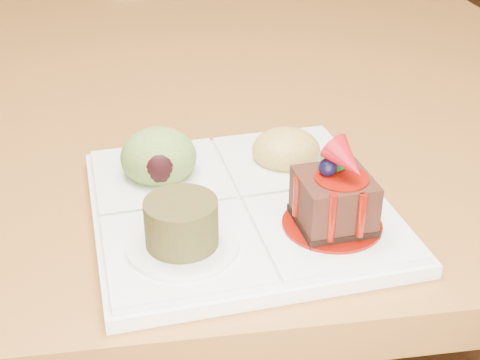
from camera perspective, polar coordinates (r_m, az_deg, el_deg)
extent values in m
plane|color=brown|center=(1.64, -3.35, -11.04)|extent=(6.00, 6.00, 0.00)
cube|color=#995E27|center=(1.29, -4.32, 14.40)|extent=(1.00, 1.80, 0.04)
cylinder|color=#995E27|center=(2.23, -17.33, 9.65)|extent=(0.06, 0.06, 0.71)
cylinder|color=#995E27|center=(2.26, 5.60, 11.16)|extent=(0.06, 0.06, 0.71)
cylinder|color=#321A10|center=(1.47, -17.54, -6.36)|extent=(0.04, 0.04, 0.47)
cylinder|color=#321A10|center=(1.62, 19.58, -4.24)|extent=(0.04, 0.04, 0.42)
cylinder|color=#321A10|center=(2.05, 18.81, 3.29)|extent=(0.04, 0.04, 0.42)
cylinder|color=#321A10|center=(1.82, 11.45, 0.90)|extent=(0.04, 0.04, 0.42)
cube|color=white|center=(0.59, 0.00, -2.47)|extent=(0.28, 0.28, 0.01)
cube|color=white|center=(0.55, 7.81, -4.10)|extent=(0.13, 0.13, 0.01)
cube|color=white|center=(0.52, -4.90, -5.97)|extent=(0.13, 0.13, 0.01)
cube|color=white|center=(0.62, -6.85, 0.41)|extent=(0.13, 0.13, 0.01)
cube|color=white|center=(0.65, 3.92, 1.72)|extent=(0.13, 0.13, 0.01)
cylinder|color=#700B04|center=(0.55, 7.84, -3.73)|extent=(0.08, 0.08, 0.00)
cube|color=black|center=(0.54, 7.86, -3.50)|extent=(0.06, 0.06, 0.01)
cube|color=#38140F|center=(0.53, 8.03, -1.50)|extent=(0.06, 0.06, 0.04)
cylinder|color=#700B04|center=(0.52, 8.17, 0.30)|extent=(0.04, 0.04, 0.00)
sphere|color=black|center=(0.52, 7.49, 1.08)|extent=(0.01, 0.01, 0.01)
cone|color=#A90A16|center=(0.51, 9.10, 1.66)|extent=(0.04, 0.05, 0.04)
cube|color=#114110|center=(0.53, 8.17, 1.41)|extent=(0.02, 0.02, 0.01)
cube|color=#114110|center=(0.53, 7.41, 1.45)|extent=(0.01, 0.02, 0.01)
cylinder|color=#700B04|center=(0.51, 7.83, -3.23)|extent=(0.01, 0.01, 0.04)
cylinder|color=#700B04|center=(0.51, 10.33, -3.00)|extent=(0.01, 0.01, 0.04)
cylinder|color=#700B04|center=(0.53, 4.89, -1.42)|extent=(0.01, 0.01, 0.03)
cylinder|color=white|center=(0.52, -4.92, -5.53)|extent=(0.09, 0.09, 0.00)
cylinder|color=#492F14|center=(0.51, -5.02, -3.64)|extent=(0.06, 0.06, 0.04)
cylinder|color=#44240E|center=(0.50, -5.08, -2.45)|extent=(0.05, 0.05, 0.00)
ellipsoid|color=olive|center=(0.61, -6.96, 1.97)|extent=(0.07, 0.07, 0.05)
ellipsoid|color=black|center=(0.59, -6.87, 1.05)|extent=(0.03, 0.03, 0.03)
ellipsoid|color=gold|center=(0.64, 3.95, 2.57)|extent=(0.07, 0.07, 0.04)
cube|color=#BE610D|center=(0.65, 5.12, 3.20)|extent=(0.02, 0.02, 0.02)
cube|color=#557419|center=(0.66, 3.99, 3.66)|extent=(0.02, 0.02, 0.02)
cube|color=#BE610D|center=(0.65, 2.58, 3.39)|extent=(0.02, 0.02, 0.01)
cube|color=#557419|center=(0.63, 2.87, 2.64)|extent=(0.02, 0.02, 0.01)
cube|color=#BE610D|center=(0.63, 3.96, 2.64)|extent=(0.02, 0.02, 0.02)
cube|color=#557419|center=(0.63, 5.07, 2.75)|extent=(0.02, 0.02, 0.01)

